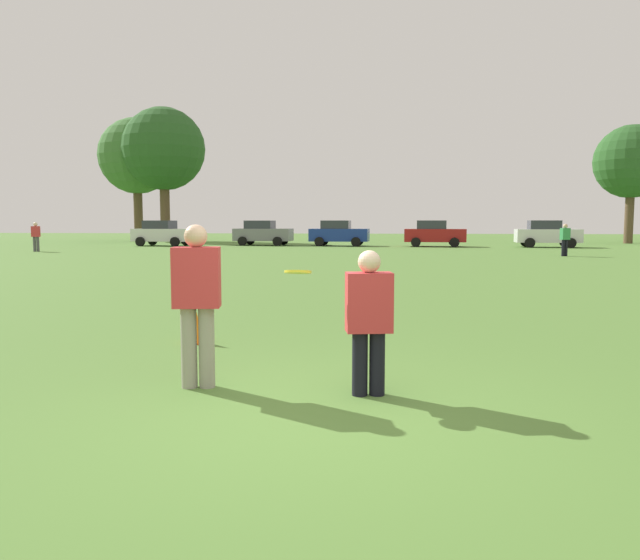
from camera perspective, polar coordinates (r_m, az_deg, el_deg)
ground_plane at (r=5.50m, az=-0.98°, el=-12.64°), size 172.57×172.57×0.00m
player_thrower at (r=6.37m, az=-11.39°, el=-1.51°), size 0.51×0.35×1.68m
player_defender at (r=6.00m, az=4.57°, el=-3.30°), size 0.48×0.33×1.43m
frisbee at (r=6.06m, az=-2.07°, el=0.76°), size 0.27×0.27×0.06m
traffic_cone at (r=8.85m, az=-11.48°, el=-4.29°), size 0.32×0.32×0.48m
parked_car_near_left at (r=45.68m, az=-14.46°, el=4.26°), size 4.30×2.41×1.82m
parked_car_mid_left at (r=45.39m, az=-5.37°, el=4.40°), size 4.30×2.41×1.82m
parked_car_center at (r=44.13m, az=1.75°, el=4.39°), size 4.30×2.41×1.82m
parked_car_mid_right at (r=43.61m, az=10.58°, el=4.29°), size 4.30×2.41×1.82m
parked_car_near_right at (r=44.47m, az=20.37°, el=4.07°), size 4.30×2.41×1.82m
bystander_sideline_watcher at (r=33.09m, az=21.84°, el=3.66°), size 0.51×0.41×1.63m
bystander_far_jogger at (r=39.21m, az=-24.94°, el=3.82°), size 0.53×0.42×1.70m
tree_west_oak at (r=59.24m, az=-16.69°, el=10.96°), size 6.86×6.86×11.14m
tree_west_maple at (r=56.31m, az=-14.35°, el=11.70°), size 7.19×7.19×11.68m
tree_center_elm at (r=55.34m, az=27.02°, el=9.76°), size 5.79×5.79×9.40m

